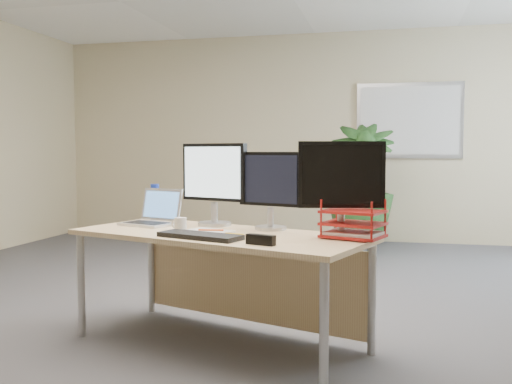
% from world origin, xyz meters
% --- Properties ---
extents(floor, '(8.00, 8.00, 0.00)m').
position_xyz_m(floor, '(0.00, 0.00, 0.00)').
color(floor, '#4D4D52').
rests_on(floor, ground).
extents(back_wall, '(7.00, 0.04, 2.70)m').
position_xyz_m(back_wall, '(0.00, 4.00, 1.35)').
color(back_wall, '#C9B78E').
rests_on(back_wall, floor).
extents(whiteboard, '(1.30, 0.04, 0.95)m').
position_xyz_m(whiteboard, '(1.20, 3.97, 1.55)').
color(whiteboard, silver).
rests_on(whiteboard, back_wall).
extents(desk, '(1.91, 1.26, 0.68)m').
position_xyz_m(desk, '(0.03, -0.20, 0.54)').
color(desk, '#D9B380').
rests_on(desk, floor).
extents(floor_plant, '(0.85, 0.85, 1.50)m').
position_xyz_m(floor_plant, '(0.65, 3.01, 0.75)').
color(floor_plant, '#153C18').
rests_on(floor_plant, floor).
extents(monitor_left, '(0.47, 0.22, 0.53)m').
position_xyz_m(monitor_left, '(-0.12, 0.02, 0.98)').
color(monitor_left, '#AFAFB4').
rests_on(monitor_left, desk).
extents(monitor_right, '(0.42, 0.20, 0.48)m').
position_xyz_m(monitor_right, '(0.27, -0.08, 0.95)').
color(monitor_right, '#AFAFB4').
rests_on(monitor_right, desk).
extents(monitor_dark, '(0.48, 0.22, 0.54)m').
position_xyz_m(monitor_dark, '(0.72, -0.29, 0.99)').
color(monitor_dark, '#AFAFB4').
rests_on(monitor_dark, desk).
extents(laptop, '(0.40, 0.37, 0.23)m').
position_xyz_m(laptop, '(-0.53, -0.01, 0.74)').
color(laptop, silver).
rests_on(laptop, desk).
extents(keyboard, '(0.52, 0.31, 0.03)m').
position_xyz_m(keyboard, '(-0.04, -0.52, 0.69)').
color(keyboard, black).
rests_on(keyboard, desk).
extents(coffee_mug, '(0.11, 0.07, 0.08)m').
position_xyz_m(coffee_mug, '(-0.25, -0.28, 0.72)').
color(coffee_mug, silver).
rests_on(coffee_mug, desk).
extents(spiral_notebook, '(0.33, 0.30, 0.01)m').
position_xyz_m(spiral_notebook, '(-0.07, -0.30, 0.68)').
color(spiral_notebook, silver).
rests_on(spiral_notebook, desk).
extents(orange_pen, '(0.15, 0.03, 0.01)m').
position_xyz_m(orange_pen, '(-0.04, -0.30, 0.69)').
color(orange_pen, '#F6591B').
rests_on(orange_pen, spiral_notebook).
extents(yellow_highlighter, '(0.12, 0.04, 0.02)m').
position_xyz_m(yellow_highlighter, '(0.12, -0.38, 0.69)').
color(yellow_highlighter, yellow).
rests_on(yellow_highlighter, desk).
extents(water_bottle, '(0.07, 0.07, 0.25)m').
position_xyz_m(water_bottle, '(-0.62, 0.21, 0.80)').
color(water_bottle, silver).
rests_on(water_bottle, desk).
extents(letter_tray, '(0.38, 0.33, 0.15)m').
position_xyz_m(letter_tray, '(0.79, -0.33, 0.75)').
color(letter_tray, '#AC1815').
rests_on(letter_tray, desk).
extents(stapler, '(0.16, 0.09, 0.05)m').
position_xyz_m(stapler, '(0.34, -0.66, 0.70)').
color(stapler, black).
rests_on(stapler, desk).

